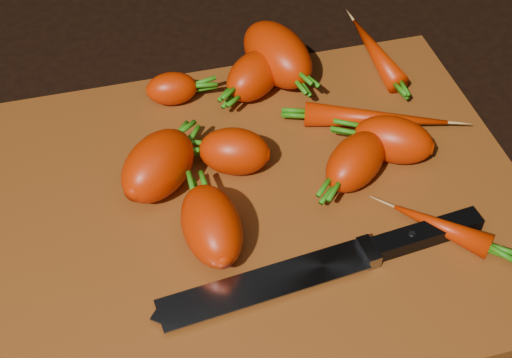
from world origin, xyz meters
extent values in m
cube|color=black|center=(0.00, 0.00, -0.01)|extent=(2.00, 2.00, 0.01)
cube|color=brown|center=(0.00, 0.00, 0.01)|extent=(0.50, 0.40, 0.01)
ellipsoid|color=red|center=(-0.08, 0.04, 0.04)|extent=(0.10, 0.10, 0.05)
ellipsoid|color=red|center=(-0.01, 0.05, 0.03)|extent=(0.08, 0.07, 0.05)
ellipsoid|color=red|center=(0.07, 0.17, 0.04)|extent=(0.08, 0.11, 0.06)
ellipsoid|color=red|center=(-0.05, -0.04, 0.04)|extent=(0.05, 0.09, 0.05)
ellipsoid|color=red|center=(0.03, 0.15, 0.04)|extent=(0.09, 0.08, 0.05)
ellipsoid|color=red|center=(-0.05, 0.16, 0.03)|extent=(0.06, 0.04, 0.03)
ellipsoid|color=red|center=(0.14, 0.02, 0.03)|extent=(0.09, 0.08, 0.04)
ellipsoid|color=red|center=(0.18, 0.17, 0.02)|extent=(0.03, 0.12, 0.03)
ellipsoid|color=red|center=(0.14, 0.07, 0.02)|extent=(0.14, 0.07, 0.03)
ellipsoid|color=red|center=(0.14, -0.08, 0.02)|extent=(0.08, 0.08, 0.02)
ellipsoid|color=red|center=(0.09, 0.00, 0.03)|extent=(0.09, 0.08, 0.04)
cube|color=gray|center=(-0.11, -0.11, 0.02)|extent=(0.18, 0.05, 0.00)
cube|color=gray|center=(-0.02, -0.10, 0.02)|extent=(0.01, 0.03, 0.01)
cube|color=black|center=(0.04, -0.09, 0.02)|extent=(0.10, 0.03, 0.01)
cylinder|color=#B2B2B7|center=(0.03, -0.09, 0.03)|extent=(0.01, 0.01, 0.00)
camera|label=1|loc=(-0.11, -0.42, 0.51)|focal=50.00mm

